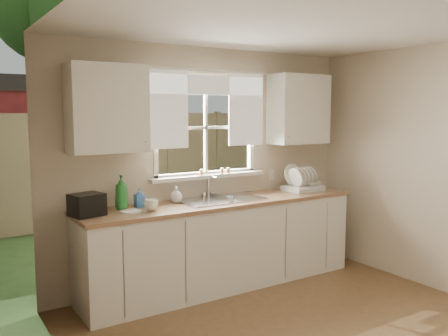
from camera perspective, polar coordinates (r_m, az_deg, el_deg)
room_walls at (r=3.53m, az=15.17°, el=-2.97°), size 3.62×4.02×2.50m
ceiling at (r=3.59m, az=15.01°, el=17.44°), size 3.60×4.00×0.02m
window at (r=5.12m, az=-2.12°, el=3.01°), size 1.38×0.16×1.06m
curtains at (r=5.06m, az=-1.84°, el=8.05°), size 1.50×0.03×0.81m
base_cabinets at (r=5.03m, az=-0.19°, el=-9.23°), size 3.00×0.62×0.87m
countertop at (r=4.92m, az=-0.19°, el=-4.13°), size 3.04×0.65×0.04m
upper_cabinet_left at (r=4.46m, az=-13.89°, el=6.95°), size 0.70×0.33×0.80m
upper_cabinet_right at (r=5.64m, az=8.99°, el=6.99°), size 0.70×0.33×0.80m
wall_outlet at (r=5.64m, az=5.71°, el=-0.81°), size 0.08×0.01×0.12m
sill_jars at (r=5.15m, az=-0.80°, el=-0.38°), size 0.38×0.04×0.06m
backyard at (r=11.39m, az=-16.65°, el=14.77°), size 20.00×10.00×6.13m
sink at (r=4.96m, az=-0.39°, el=-4.66°), size 0.88×0.52×0.40m
dish_rack at (r=5.59m, az=9.39°, el=-1.87°), size 0.43×0.33×0.30m
bowl at (r=5.63m, az=10.61°, el=-1.84°), size 0.25×0.25×0.05m
soap_bottle_a at (r=4.55m, az=-12.24°, el=-2.85°), size 0.14×0.14×0.33m
soap_bottle_b at (r=4.63m, az=-10.17°, el=-3.52°), size 0.09×0.09×0.19m
soap_bottle_c at (r=4.81m, az=-5.80°, el=-3.19°), size 0.14×0.14×0.16m
saucer at (r=4.43m, az=-11.19°, el=-5.13°), size 0.20×0.20×0.01m
cup at (r=4.47m, az=-8.75°, el=-4.40°), size 0.14×0.14×0.10m
black_appliance at (r=4.35m, az=-16.18°, el=-4.26°), size 0.31×0.29×0.20m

